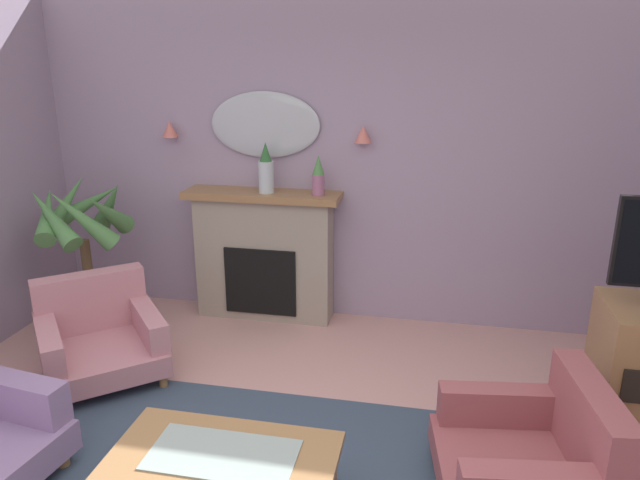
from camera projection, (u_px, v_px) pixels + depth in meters
name	position (u px, v px, depth m)	size (l,w,h in m)	color
wall_back	(348.00, 160.00, 4.97)	(6.42, 0.10, 2.85)	#9E8CA8
fireplace	(264.00, 256.00, 5.15)	(1.36, 0.36, 1.16)	gray
mantel_vase_right	(266.00, 171.00, 4.88)	(0.13, 0.13, 0.43)	silver
mantel_vase_centre	(318.00, 176.00, 4.80)	(0.10, 0.10, 0.33)	#9E6084
wall_mirror	(265.00, 125.00, 4.94)	(0.96, 0.06, 0.56)	#B2BCC6
wall_sconce_left	(170.00, 129.00, 5.07)	(0.14, 0.14, 0.14)	#D17066
wall_sconce_right	(363.00, 134.00, 4.75)	(0.14, 0.14, 0.14)	#D17066
coffee_table	(223.00, 465.00, 2.81)	(1.10, 0.60, 0.45)	olive
armchair_near_fireplace	(536.00, 455.00, 3.00)	(0.92, 0.91, 0.71)	#934C51
armchair_beside_couch	(99.00, 335.00, 4.28)	(1.14, 1.14, 0.71)	#B77A84
potted_plant_tall_palm	(84.00, 249.00, 4.88)	(0.85, 0.86, 1.34)	silver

